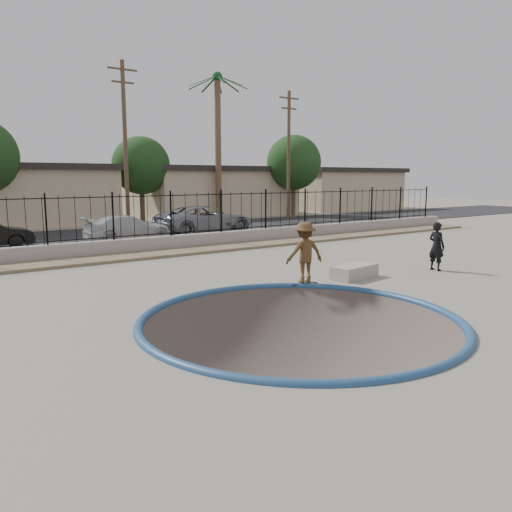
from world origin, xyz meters
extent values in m
cube|color=slate|center=(0.00, 12.00, -1.10)|extent=(120.00, 120.00, 2.20)
torus|color=navy|center=(0.00, -1.00, 0.00)|extent=(7.04, 7.04, 0.20)
cube|color=#887659|center=(0.00, 9.20, 0.06)|extent=(42.00, 1.60, 0.11)
cube|color=#A1978E|center=(0.00, 10.30, 0.30)|extent=(42.00, 0.45, 0.60)
cube|color=black|center=(0.00, 10.30, 0.72)|extent=(40.00, 0.04, 0.03)
cube|color=black|center=(0.00, 10.30, 2.30)|extent=(40.00, 0.04, 0.04)
cube|color=black|center=(0.00, 17.00, 0.02)|extent=(90.00, 8.00, 0.04)
cube|color=tan|center=(0.00, 26.50, 1.75)|extent=(10.00, 8.00, 3.50)
cube|color=#292421|center=(0.00, 26.50, 3.70)|extent=(10.60, 8.60, 0.40)
cube|color=tan|center=(14.00, 26.50, 1.75)|extent=(12.00, 8.00, 3.50)
cube|color=#292421|center=(14.00, 26.50, 3.70)|extent=(12.60, 8.60, 0.40)
cube|color=tan|center=(28.00, 26.50, 1.75)|extent=(11.00, 8.00, 3.50)
cube|color=#292421|center=(28.00, 26.50, 3.70)|extent=(11.60, 8.60, 0.40)
cylinder|color=brown|center=(12.00, 22.00, 5.00)|extent=(0.44, 0.44, 10.00)
sphere|color=#18451D|center=(12.00, 22.00, 9.95)|extent=(0.70, 0.70, 0.70)
cylinder|color=#473323|center=(4.00, 19.00, 4.75)|extent=(0.24, 0.24, 9.50)
cube|color=#473323|center=(4.00, 19.00, 9.00)|extent=(1.70, 0.10, 0.10)
cube|color=#473323|center=(4.00, 19.00, 8.30)|extent=(1.30, 0.10, 0.10)
cylinder|color=#473323|center=(16.00, 19.00, 4.50)|extent=(0.24, 0.24, 9.00)
cube|color=#473323|center=(16.00, 19.00, 8.50)|extent=(1.70, 0.10, 0.10)
cube|color=#473323|center=(16.00, 19.00, 7.80)|extent=(1.30, 0.10, 0.10)
cylinder|color=#473323|center=(7.00, 24.00, 1.38)|extent=(0.34, 0.34, 2.75)
sphere|color=#143311|center=(7.00, 24.00, 3.85)|extent=(3.96, 3.96, 3.96)
cylinder|color=#473323|center=(19.00, 22.00, 1.50)|extent=(0.34, 0.34, 3.00)
sphere|color=#143311|center=(19.00, 22.00, 4.20)|extent=(4.32, 4.32, 4.32)
imported|color=brown|center=(2.39, 1.60, 0.87)|extent=(1.24, 0.88, 1.73)
cube|color=black|center=(2.39, 1.60, 0.06)|extent=(0.82, 0.42, 0.02)
cylinder|color=silver|center=(2.11, 1.61, 0.03)|extent=(0.06, 0.04, 0.05)
cylinder|color=silver|center=(2.15, 1.75, 0.03)|extent=(0.06, 0.04, 0.05)
cylinder|color=silver|center=(2.63, 1.45, 0.03)|extent=(0.06, 0.04, 0.05)
cylinder|color=silver|center=(2.67, 1.59, 0.03)|extent=(0.06, 0.04, 0.05)
imported|color=black|center=(7.50, 0.85, 0.80)|extent=(0.41, 0.61, 1.61)
cube|color=#A0948D|center=(4.36, 1.53, 0.20)|extent=(1.69, 0.93, 0.40)
imported|color=silver|center=(2.07, 14.09, 0.64)|extent=(4.21, 1.74, 1.22)
imported|color=gray|center=(6.66, 14.71, 0.79)|extent=(5.60, 2.88, 1.51)
camera|label=1|loc=(-6.84, -8.92, 3.07)|focal=35.00mm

